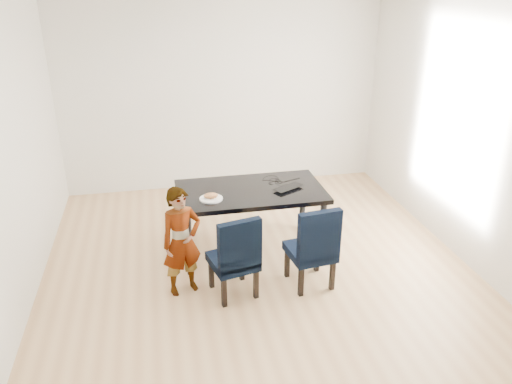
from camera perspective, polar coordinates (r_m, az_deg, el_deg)
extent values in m
cube|color=tan|center=(5.36, 0.44, -9.24)|extent=(4.50, 5.00, 0.01)
cube|color=white|center=(4.50, 0.56, 21.07)|extent=(4.50, 5.00, 0.01)
cube|color=white|center=(7.14, -3.84, 11.05)|extent=(4.50, 0.01, 2.70)
cube|color=white|center=(2.63, 12.41, -13.42)|extent=(4.50, 0.01, 2.70)
cube|color=silver|center=(4.84, -26.61, 2.29)|extent=(0.01, 5.00, 2.70)
cube|color=silver|center=(5.66, 23.52, 5.71)|extent=(0.01, 5.00, 2.70)
cube|color=black|center=(5.60, -0.63, -3.24)|extent=(1.60, 0.90, 0.75)
cube|color=black|center=(4.84, -2.67, -7.11)|extent=(0.51, 0.52, 0.87)
cube|color=black|center=(5.00, 6.24, -5.99)|extent=(0.48, 0.50, 0.89)
imported|color=orange|center=(4.86, -8.49, -5.61)|extent=(0.47, 0.39, 1.11)
cylinder|color=white|center=(5.22, -5.15, -0.76)|extent=(0.27, 0.27, 0.01)
ellipsoid|color=#C17C45|center=(5.21, -5.19, -0.40)|extent=(0.16, 0.08, 0.06)
imported|color=black|center=(5.48, 3.36, 0.61)|extent=(0.41, 0.35, 0.03)
torus|color=black|center=(5.62, 2.19, 1.13)|extent=(0.15, 0.15, 0.01)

